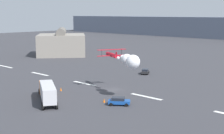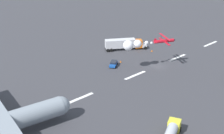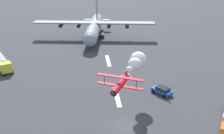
{
  "view_description": "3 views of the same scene",
  "coord_description": "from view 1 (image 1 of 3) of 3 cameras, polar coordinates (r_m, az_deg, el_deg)",
  "views": [
    {
      "loc": [
        51.63,
        -54.8,
        17.46
      ],
      "look_at": [
        -1.07,
        0.85,
        5.04
      ],
      "focal_mm": 53.73,
      "sensor_mm": 36.0,
      "label": 1
    },
    {
      "loc": [
        67.19,
        53.81,
        37.59
      ],
      "look_at": [
        16.43,
        -2.27,
        3.8
      ],
      "focal_mm": 49.7,
      "sensor_mm": 36.0,
      "label": 2
    },
    {
      "loc": [
        -37.78,
        5.84,
        25.82
      ],
      "look_at": [
        19.2,
        0.0,
        2.27
      ],
      "focal_mm": 45.31,
      "sensor_mm": 36.0,
      "label": 3
    }
  ],
  "objects": [
    {
      "name": "stunt_biplane_red",
      "position": [
        69.72,
        2.59,
        1.25
      ],
      "size": [
        15.09,
        9.36,
        2.92
      ],
      "color": "red"
    },
    {
      "name": "traffic_cone_near",
      "position": [
        76.87,
        -8.69,
        -3.74
      ],
      "size": [
        0.44,
        0.44,
        0.75
      ],
      "primitive_type": "cone",
      "color": "orange",
      "rests_on": "ground"
    },
    {
      "name": "runway_stripe_2",
      "position": [
        84.06,
        -4.67,
        -2.81
      ],
      "size": [
        8.0,
        0.9,
        0.01
      ],
      "primitive_type": "cube",
      "color": "white",
      "rests_on": "ground"
    },
    {
      "name": "hangar_building",
      "position": [
        140.66,
        -8.58,
        3.89
      ],
      "size": [
        26.08,
        26.18,
        11.33
      ],
      "color": "gray",
      "rests_on": "ground"
    },
    {
      "name": "semi_truck_orange",
      "position": [
        67.77,
        -10.95,
        -4.05
      ],
      "size": [
        13.45,
        9.79,
        3.7
      ],
      "color": "silver",
      "rests_on": "ground"
    },
    {
      "name": "runway_stripe_1",
      "position": [
        99.07,
        -12.17,
        -1.15
      ],
      "size": [
        8.0,
        0.9,
        0.01
      ],
      "primitive_type": "cube",
      "color": "white",
      "rests_on": "ground"
    },
    {
      "name": "traffic_cone_far",
      "position": [
        66.36,
        -1.34,
        -5.72
      ],
      "size": [
        0.44,
        0.44,
        0.75
      ],
      "primitive_type": "cone",
      "color": "orange",
      "rests_on": "ground"
    },
    {
      "name": "ground_plane",
      "position": [
        77.29,
        0.15,
        -3.85
      ],
      "size": [
        440.0,
        440.0,
        0.0
      ],
      "primitive_type": "plane",
      "color": "#38383D",
      "rests_on": "ground"
    },
    {
      "name": "runway_stripe_0",
      "position": [
        115.38,
        -17.63,
        0.07
      ],
      "size": [
        8.0,
        0.9,
        0.01
      ],
      "primitive_type": "cube",
      "color": "white",
      "rests_on": "ground"
    },
    {
      "name": "runway_stripe_3",
      "position": [
        71.19,
        5.85,
        -5.04
      ],
      "size": [
        8.0,
        0.9,
        0.01
      ],
      "primitive_type": "cube",
      "color": "white",
      "rests_on": "ground"
    },
    {
      "name": "followme_car_yellow",
      "position": [
        64.29,
        1.18,
        -5.8
      ],
      "size": [
        4.39,
        3.9,
        1.52
      ],
      "color": "#194CA5",
      "rests_on": "ground"
    },
    {
      "name": "airport_staff_sedan",
      "position": [
        97.04,
        5.68,
        -0.72
      ],
      "size": [
        3.72,
        4.48,
        1.52
      ],
      "color": "#262628",
      "rests_on": "ground"
    }
  ]
}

